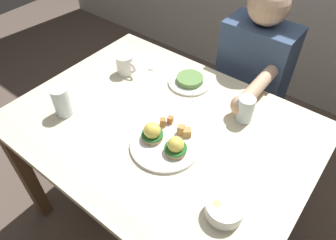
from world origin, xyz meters
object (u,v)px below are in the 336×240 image
(dining_table, at_px, (162,141))
(diner_person, at_px, (250,80))
(fork, at_px, (151,62))
(eggs_benedict_plate, at_px, (165,141))
(water_glass_near, at_px, (245,111))
(fruit_bowl, at_px, (224,209))
(side_plate, at_px, (190,81))
(coffee_mug, at_px, (125,64))
(water_glass_far, at_px, (62,103))

(dining_table, bearing_deg, diner_person, 79.74)
(dining_table, distance_m, fork, 0.45)
(eggs_benedict_plate, bearing_deg, diner_person, 88.09)
(eggs_benedict_plate, distance_m, fork, 0.56)
(fork, bearing_deg, water_glass_near, -8.12)
(fruit_bowl, height_order, diner_person, diner_person)
(fork, xyz_separation_m, side_plate, (0.25, -0.02, 0.01))
(fork, relative_size, water_glass_near, 1.21)
(fork, bearing_deg, diner_person, 35.08)
(dining_table, distance_m, coffee_mug, 0.42)
(fork, bearing_deg, coffee_mug, -105.94)
(fork, relative_size, side_plate, 0.67)
(water_glass_far, bearing_deg, fork, 84.94)
(fork, distance_m, side_plate, 0.25)
(dining_table, relative_size, fruit_bowl, 10.00)
(eggs_benedict_plate, relative_size, water_glass_near, 2.43)
(dining_table, bearing_deg, side_plate, 102.01)
(eggs_benedict_plate, height_order, side_plate, eggs_benedict_plate)
(water_glass_far, bearing_deg, fruit_bowl, 0.59)
(eggs_benedict_plate, relative_size, fork, 2.02)
(dining_table, bearing_deg, fork, 135.41)
(fork, distance_m, water_glass_far, 0.51)
(eggs_benedict_plate, xyz_separation_m, water_glass_near, (0.17, 0.31, 0.02))
(eggs_benedict_plate, relative_size, fruit_bowl, 2.25)
(coffee_mug, bearing_deg, diner_person, 43.53)
(dining_table, bearing_deg, water_glass_near, 41.98)
(eggs_benedict_plate, distance_m, water_glass_far, 0.46)
(diner_person, bearing_deg, dining_table, -100.26)
(coffee_mug, relative_size, water_glass_near, 1.00)
(dining_table, xyz_separation_m, water_glass_far, (-0.36, -0.20, 0.16))
(water_glass_far, bearing_deg, coffee_mug, 89.33)
(eggs_benedict_plate, height_order, coffee_mug, coffee_mug)
(coffee_mug, height_order, water_glass_far, water_glass_far)
(dining_table, relative_size, eggs_benedict_plate, 4.44)
(water_glass_near, bearing_deg, diner_person, 110.84)
(water_glass_far, bearing_deg, water_glass_near, 35.20)
(water_glass_near, bearing_deg, fork, 171.88)
(fruit_bowl, height_order, side_plate, fruit_bowl)
(diner_person, bearing_deg, fruit_bowl, -69.39)
(dining_table, height_order, eggs_benedict_plate, eggs_benedict_plate)
(dining_table, height_order, water_glass_near, water_glass_near)
(water_glass_near, height_order, side_plate, water_glass_near)
(side_plate, bearing_deg, eggs_benedict_plate, -68.37)
(water_glass_near, relative_size, side_plate, 0.55)
(fruit_bowl, distance_m, water_glass_far, 0.76)
(eggs_benedict_plate, bearing_deg, water_glass_far, -164.95)
(coffee_mug, xyz_separation_m, side_plate, (0.29, 0.12, -0.04))
(coffee_mug, height_order, diner_person, diner_person)
(fruit_bowl, distance_m, diner_person, 0.86)
(eggs_benedict_plate, distance_m, diner_person, 0.69)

